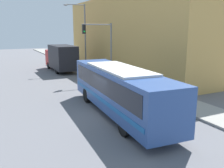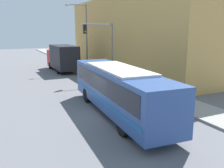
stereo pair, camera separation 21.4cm
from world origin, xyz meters
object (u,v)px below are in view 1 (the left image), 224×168
Objects in this scene: traffic_light_pole at (102,42)px; street_lamp at (83,31)px; delivery_truck at (61,57)px; fire_hydrant at (137,85)px; parking_meter at (120,74)px; city_bus at (119,87)px.

street_lamp reaches higher than traffic_light_pole.
fire_hydrant is (3.12, -13.51, -1.25)m from delivery_truck.
delivery_truck is 13.92m from fire_hydrant.
parking_meter is at bearing -73.03° from delivery_truck.
traffic_light_pole is (-0.92, 5.52, 3.55)m from fire_hydrant.
delivery_truck is 4.44m from street_lamp.
traffic_light_pole is 8.05m from street_lamp.
city_bus reaches higher than parking_meter.
parking_meter reaches higher than fire_hydrant.
street_lamp reaches higher than parking_meter.
city_bus is 11.13m from traffic_light_pole.
city_bus is at bearing -118.61° from parking_meter.
delivery_truck reaches higher than fire_hydrant.
street_lamp is at bearing 84.17° from traffic_light_pole.
street_lamp is (-0.10, 10.19, 4.02)m from parking_meter.
delivery_truck reaches higher than city_bus.
traffic_light_pole is at bearing -74.56° from delivery_truck.
delivery_truck is 10.73m from parking_meter.
traffic_light_pole is 0.70× the size of street_lamp.
city_bus is at bearing -108.68° from traffic_light_pole.
street_lamp reaches higher than delivery_truck.
city_bus is 18.34m from delivery_truck.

